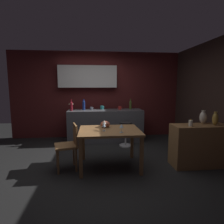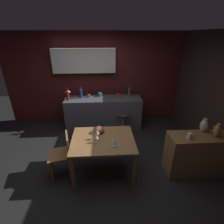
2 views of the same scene
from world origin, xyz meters
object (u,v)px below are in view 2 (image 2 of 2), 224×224
(pillar_candle_short, at_px, (215,129))
(vase_brass, at_px, (217,131))
(wine_glass_left, at_px, (115,141))
(fruit_bowl, at_px, (99,130))
(sideboard_cabinet, at_px, (195,154))
(wine_bottle_ruby, at_px, (68,95))
(cup_red, at_px, (118,95))
(pillar_candle_tall, at_px, (189,136))
(wine_bottle_olive, at_px, (129,92))
(wine_glass_right, at_px, (97,137))
(vase_ceramic_ivory, at_px, (204,125))
(dining_table, at_px, (103,143))
(counter_lamp, at_px, (68,91))
(cup_teal, at_px, (100,94))
(cup_slate, at_px, (89,96))
(chair_near_window, at_px, (62,153))
(wine_glass_center, at_px, (97,132))
(bar_stool, at_px, (123,125))
(wine_bottle_cobalt, at_px, (81,93))

(pillar_candle_short, height_order, vase_brass, vase_brass)
(wine_glass_left, bearing_deg, fruit_bowl, 119.84)
(sideboard_cabinet, height_order, wine_glass_left, wine_glass_left)
(wine_bottle_ruby, bearing_deg, pillar_candle_short, -28.64)
(fruit_bowl, xyz_separation_m, cup_red, (0.52, 1.60, 0.15))
(pillar_candle_tall, bearing_deg, wine_bottle_olive, 110.14)
(wine_glass_right, distance_m, vase_ceramic_ivory, 2.02)
(wine_glass_right, height_order, wine_bottle_ruby, wine_bottle_ruby)
(dining_table, xyz_separation_m, counter_lamp, (-0.94, 1.87, 0.43))
(wine_glass_right, height_order, cup_teal, cup_teal)
(cup_slate, bearing_deg, wine_bottle_ruby, -162.09)
(chair_near_window, height_order, wine_bottle_olive, wine_bottle_olive)
(cup_red, relative_size, pillar_candle_short, 0.92)
(chair_near_window, xyz_separation_m, cup_red, (1.22, 1.87, 0.46))
(pillar_candle_short, bearing_deg, wine_glass_center, 179.92)
(dining_table, relative_size, sideboard_cabinet, 1.05)
(pillar_candle_tall, relative_size, pillar_candle_short, 1.09)
(wine_glass_right, bearing_deg, bar_stool, 64.04)
(wine_glass_right, bearing_deg, fruit_bowl, 82.41)
(wine_glass_center, bearing_deg, counter_lamp, 114.28)
(dining_table, xyz_separation_m, bar_stool, (0.53, 1.23, -0.31))
(sideboard_cabinet, bearing_deg, vase_brass, -8.70)
(dining_table, height_order, vase_brass, vase_brass)
(dining_table, bearing_deg, wine_bottle_olive, 67.33)
(fruit_bowl, height_order, vase_brass, vase_brass)
(wine_bottle_olive, xyz_separation_m, cup_red, (-0.32, -0.02, -0.09))
(cup_teal, bearing_deg, wine_glass_right, -91.60)
(bar_stool, distance_m, fruit_bowl, 1.25)
(pillar_candle_tall, bearing_deg, cup_red, 117.83)
(wine_glass_center, height_order, wine_bottle_cobalt, wine_bottle_cobalt)
(sideboard_cabinet, height_order, pillar_candle_short, pillar_candle_short)
(cup_teal, height_order, counter_lamp, counter_lamp)
(vase_ceramic_ivory, bearing_deg, cup_teal, 136.05)
(wine_bottle_ruby, distance_m, counter_lamp, 0.19)
(wine_glass_left, bearing_deg, bar_stool, 77.05)
(cup_slate, bearing_deg, cup_teal, 11.98)
(sideboard_cabinet, xyz_separation_m, wine_bottle_cobalt, (-2.35, 1.94, 0.64))
(pillar_candle_short, distance_m, vase_ceramic_ivory, 0.25)
(bar_stool, xyz_separation_m, wine_glass_right, (-0.64, -1.32, 0.51))
(bar_stool, relative_size, pillar_candle_tall, 4.57)
(wine_glass_left, xyz_separation_m, fruit_bowl, (-0.26, 0.46, -0.05))
(dining_table, bearing_deg, wine_glass_center, 169.29)
(chair_near_window, bearing_deg, counter_lamp, 95.14)
(cup_red, height_order, counter_lamp, counter_lamp)
(pillar_candle_short, xyz_separation_m, vase_ceramic_ivory, (-0.23, 0.02, 0.07))
(pillar_candle_tall, bearing_deg, vase_ceramic_ivory, 30.42)
(wine_glass_left, xyz_separation_m, cup_slate, (-0.56, 2.08, 0.09))
(cup_teal, bearing_deg, wine_bottle_cobalt, -169.06)
(vase_brass, bearing_deg, wine_glass_right, 178.13)
(wine_glass_left, xyz_separation_m, counter_lamp, (-1.13, 2.09, 0.23))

